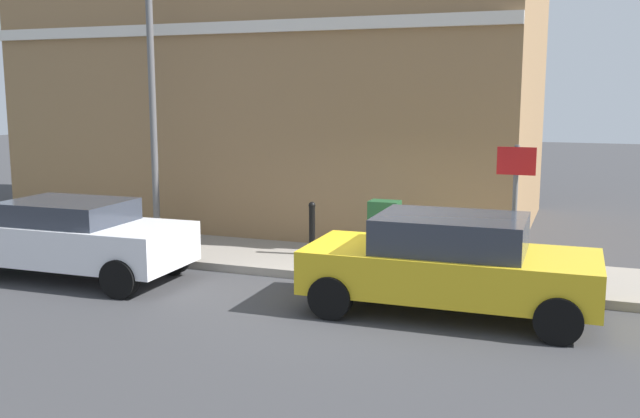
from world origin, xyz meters
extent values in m
plane|color=#38383A|center=(0.00, 0.00, 0.00)|extent=(80.00, 80.00, 0.00)
cube|color=gray|center=(2.05, 6.00, 0.07)|extent=(2.31, 30.00, 0.15)
cube|color=olive|center=(6.85, 4.01, 3.52)|extent=(7.30, 12.01, 7.04)
cube|color=silver|center=(3.16, 4.01, 4.60)|extent=(0.12, 12.01, 0.24)
cube|color=gold|center=(-0.11, -1.37, 0.64)|extent=(1.86, 4.27, 0.64)
cube|color=#2D333D|center=(-0.11, -1.38, 1.21)|extent=(1.61, 2.16, 0.53)
cylinder|color=black|center=(-0.98, 0.19, 0.32)|extent=(0.23, 0.64, 0.64)
cylinder|color=black|center=(0.71, 0.21, 0.32)|extent=(0.23, 0.64, 0.64)
cylinder|color=black|center=(-0.94, -2.96, 0.32)|extent=(0.23, 0.64, 0.64)
cylinder|color=black|center=(0.76, -2.93, 0.32)|extent=(0.23, 0.64, 0.64)
cube|color=silver|center=(-0.39, 5.30, 0.66)|extent=(1.80, 4.30, 0.69)
cube|color=#2D333D|center=(-0.39, 5.32, 1.19)|extent=(1.55, 2.08, 0.40)
cylinder|color=black|center=(0.39, 6.90, 0.32)|extent=(0.23, 0.64, 0.64)
cylinder|color=black|center=(-1.17, 3.71, 0.32)|extent=(0.23, 0.64, 0.64)
cylinder|color=black|center=(0.45, 3.74, 0.32)|extent=(0.23, 0.64, 0.64)
cube|color=#1E4C28|center=(2.12, 0.24, 0.72)|extent=(0.40, 0.55, 1.15)
cube|color=#333333|center=(2.12, 0.24, 0.19)|extent=(0.46, 0.61, 0.08)
cylinder|color=black|center=(2.22, 1.71, 0.62)|extent=(0.12, 0.12, 0.95)
sphere|color=black|center=(2.22, 1.71, 1.12)|extent=(0.14, 0.14, 0.14)
cylinder|color=#59595B|center=(1.15, -2.16, 1.30)|extent=(0.08, 0.08, 2.30)
cube|color=white|center=(1.13, -2.16, 2.20)|extent=(0.03, 0.56, 0.40)
cube|color=red|center=(1.11, -2.16, 2.20)|extent=(0.01, 0.60, 0.44)
cylinder|color=#59595B|center=(2.29, 5.27, 2.90)|extent=(0.14, 0.14, 5.50)
camera|label=1|loc=(-10.41, -3.18, 3.25)|focal=40.04mm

